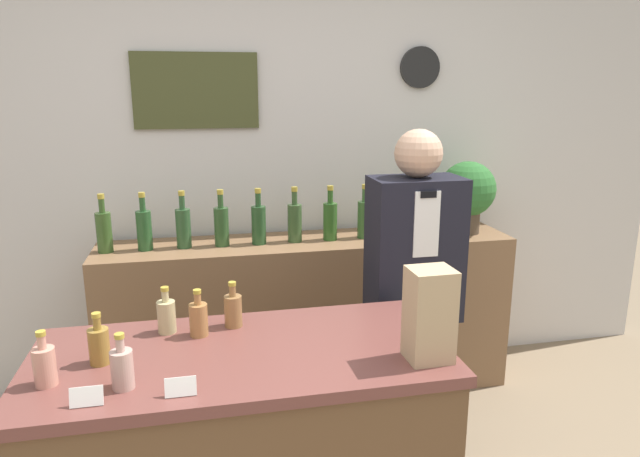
{
  "coord_description": "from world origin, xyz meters",
  "views": [
    {
      "loc": [
        -0.39,
        -1.35,
        1.77
      ],
      "look_at": [
        0.12,
        1.08,
        1.15
      ],
      "focal_mm": 32.0,
      "sensor_mm": 36.0,
      "label": 1
    }
  ],
  "objects_px": {
    "shopkeeper": "(412,305)",
    "tape_dispenser": "(435,352)",
    "paper_bag": "(430,315)",
    "potted_plant": "(468,192)"
  },
  "relations": [
    {
      "from": "paper_bag",
      "to": "potted_plant",
      "type": "bearing_deg",
      "value": 59.98
    },
    {
      "from": "paper_bag",
      "to": "tape_dispenser",
      "type": "height_order",
      "value": "paper_bag"
    },
    {
      "from": "shopkeeper",
      "to": "tape_dispenser",
      "type": "distance_m",
      "value": 0.75
    },
    {
      "from": "shopkeeper",
      "to": "tape_dispenser",
      "type": "bearing_deg",
      "value": -105.65
    },
    {
      "from": "shopkeeper",
      "to": "paper_bag",
      "type": "xyz_separation_m",
      "value": [
        -0.22,
        -0.71,
        0.26
      ]
    },
    {
      "from": "paper_bag",
      "to": "tape_dispenser",
      "type": "distance_m",
      "value": 0.13
    },
    {
      "from": "paper_bag",
      "to": "shopkeeper",
      "type": "bearing_deg",
      "value": 72.54
    },
    {
      "from": "potted_plant",
      "to": "shopkeeper",
      "type": "bearing_deg",
      "value": -129.79
    },
    {
      "from": "tape_dispenser",
      "to": "paper_bag",
      "type": "bearing_deg",
      "value": 178.75
    },
    {
      "from": "shopkeeper",
      "to": "tape_dispenser",
      "type": "relative_size",
      "value": 17.73
    }
  ]
}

